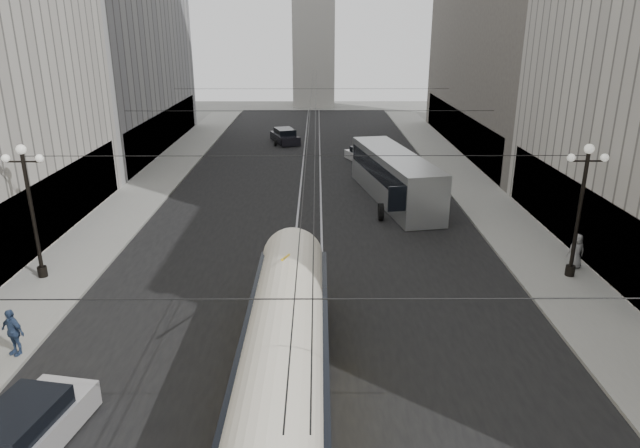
{
  "coord_description": "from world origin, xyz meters",
  "views": [
    {
      "loc": [
        0.51,
        -6.91,
        11.52
      ],
      "look_at": [
        0.61,
        14.49,
        4.01
      ],
      "focal_mm": 32.0,
      "sensor_mm": 36.0,
      "label": 1
    }
  ],
  "objects_px": {
    "pedestrian_sidewalk_right": "(576,251)",
    "streetcar": "(284,365)",
    "city_bus": "(394,175)",
    "sedan_silver": "(22,433)",
    "pedestrian_sidewalk_left": "(13,332)"
  },
  "relations": [
    {
      "from": "sedan_silver",
      "to": "pedestrian_sidewalk_right",
      "type": "xyz_separation_m",
      "value": [
        21.0,
        12.68,
        0.34
      ]
    },
    {
      "from": "streetcar",
      "to": "pedestrian_sidewalk_left",
      "type": "height_order",
      "value": "streetcar"
    },
    {
      "from": "pedestrian_sidewalk_left",
      "to": "pedestrian_sidewalk_right",
      "type": "bearing_deg",
      "value": 41.75
    },
    {
      "from": "pedestrian_sidewalk_left",
      "to": "streetcar",
      "type": "bearing_deg",
      "value": 5.48
    },
    {
      "from": "city_bus",
      "to": "pedestrian_sidewalk_left",
      "type": "xyz_separation_m",
      "value": [
        -16.29,
        -19.74,
        -0.74
      ]
    },
    {
      "from": "city_bus",
      "to": "pedestrian_sidewalk_right",
      "type": "bearing_deg",
      "value": -58.33
    },
    {
      "from": "sedan_silver",
      "to": "pedestrian_sidewalk_right",
      "type": "distance_m",
      "value": 24.54
    },
    {
      "from": "pedestrian_sidewalk_left",
      "to": "sedan_silver",
      "type": "bearing_deg",
      "value": -37.69
    },
    {
      "from": "city_bus",
      "to": "sedan_silver",
      "type": "distance_m",
      "value": 28.22
    },
    {
      "from": "city_bus",
      "to": "pedestrian_sidewalk_left",
      "type": "bearing_deg",
      "value": -129.53
    },
    {
      "from": "streetcar",
      "to": "pedestrian_sidewalk_right",
      "type": "distance_m",
      "value": 17.6
    },
    {
      "from": "streetcar",
      "to": "pedestrian_sidewalk_right",
      "type": "xyz_separation_m",
      "value": [
        13.71,
        11.01,
        -0.77
      ]
    },
    {
      "from": "sedan_silver",
      "to": "pedestrian_sidewalk_left",
      "type": "bearing_deg",
      "value": 118.57
    },
    {
      "from": "city_bus",
      "to": "pedestrian_sidewalk_right",
      "type": "height_order",
      "value": "city_bus"
    },
    {
      "from": "pedestrian_sidewalk_right",
      "to": "streetcar",
      "type": "bearing_deg",
      "value": 31.88
    }
  ]
}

